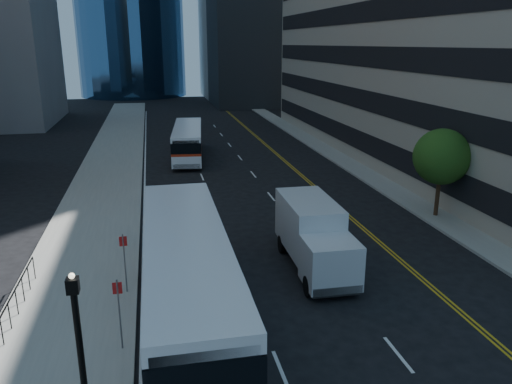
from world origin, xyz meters
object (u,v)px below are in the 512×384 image
bus_rear (188,141)px  box_truck (314,236)px  street_tree (442,157)px  bus_front (187,275)px  lamp_post (81,354)px

bus_rear → box_truck: (3.79, -24.09, 0.06)m
street_tree → box_truck: size_ratio=0.81×
bus_front → bus_rear: bearing=85.8°
lamp_post → street_tree: bearing=37.9°
bus_front → bus_rear: (2.10, 27.46, -0.33)m
street_tree → bus_rear: size_ratio=0.46×
lamp_post → bus_rear: (5.00, 32.94, -1.19)m
bus_rear → box_truck: bearing=-75.3°
bus_front → bus_rear: 27.54m
street_tree → box_truck: (-9.21, -5.15, -2.05)m
lamp_post → bus_front: (2.90, 5.48, -0.86)m
bus_front → box_truck: 6.79m
bus_front → box_truck: bearing=29.9°
lamp_post → bus_rear: size_ratio=0.41×
lamp_post → bus_rear: 33.34m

